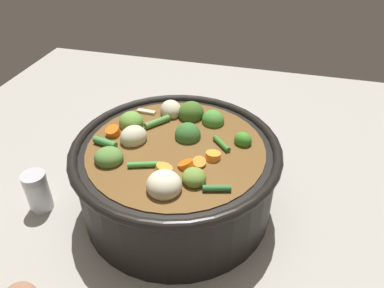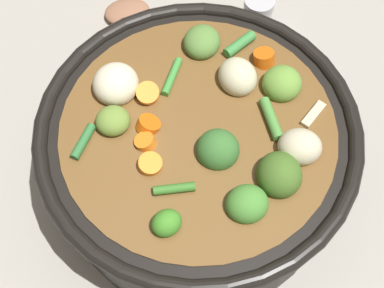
% 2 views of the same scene
% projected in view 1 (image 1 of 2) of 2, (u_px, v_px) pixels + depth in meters
% --- Properties ---
extents(ground_plane, '(1.10, 1.10, 0.00)m').
position_uv_depth(ground_plane, '(178.00, 205.00, 0.60)').
color(ground_plane, '#9E998E').
extents(cooking_pot, '(0.31, 0.31, 0.14)m').
position_uv_depth(cooking_pot, '(177.00, 174.00, 0.57)').
color(cooking_pot, black).
rests_on(cooking_pot, ground_plane).
extents(salt_shaker, '(0.04, 0.04, 0.07)m').
position_uv_depth(salt_shaker, '(38.00, 191.00, 0.58)').
color(salt_shaker, silver).
rests_on(salt_shaker, ground_plane).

